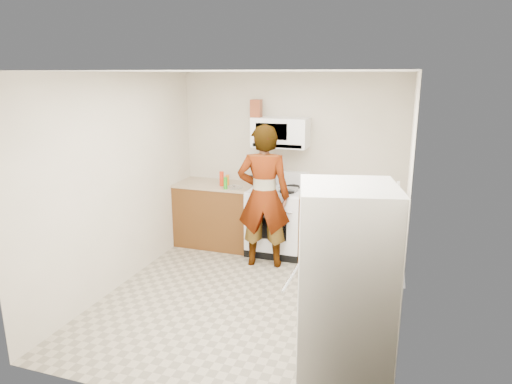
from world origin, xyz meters
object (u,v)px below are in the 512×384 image
at_px(fridge, 344,293).
at_px(person, 264,197).
at_px(saucepan, 266,180).
at_px(gas_range, 277,219).
at_px(microwave, 281,132).
at_px(kettle, 335,183).

bearing_deg(fridge, person, 108.14).
relative_size(fridge, saucepan, 7.02).
xyz_separation_m(gas_range, person, (-0.05, -0.48, 0.45)).
xyz_separation_m(gas_range, saucepan, (-0.21, 0.10, 0.53)).
xyz_separation_m(microwave, fridge, (1.29, -2.81, -0.85)).
distance_m(gas_range, fridge, 3.00).
bearing_deg(fridge, kettle, 87.17).
relative_size(fridge, kettle, 9.84).
bearing_deg(kettle, person, -135.56).
distance_m(fridge, saucepan, 3.17).
bearing_deg(kettle, fridge, -75.70).
bearing_deg(saucepan, microwave, 6.69).
bearing_deg(gas_range, person, -95.74).
relative_size(gas_range, saucepan, 4.67).
distance_m(microwave, person, 0.98).
bearing_deg(person, fridge, 109.61).
xyz_separation_m(gas_range, microwave, (0.00, 0.13, 1.21)).
distance_m(gas_range, kettle, 0.95).
bearing_deg(microwave, fridge, -65.35).
relative_size(microwave, fridge, 0.45).
bearing_deg(person, gas_range, -107.45).
xyz_separation_m(fridge, saucepan, (-1.50, 2.79, 0.17)).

